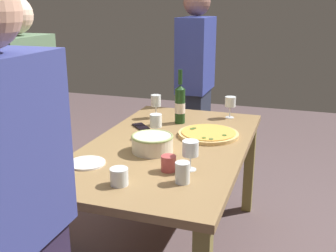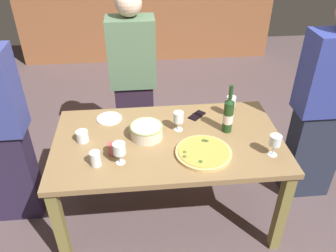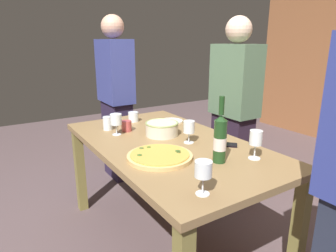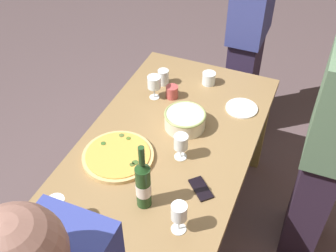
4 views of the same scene
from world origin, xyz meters
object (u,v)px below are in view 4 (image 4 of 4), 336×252
object	(u,v)px
wine_glass_by_bottle	(57,206)
wine_glass_far_right	(181,143)
cup_amber	(172,92)
pizza	(118,156)
serving_bowl	(185,119)
cup_spare	(209,78)
wine_glass_near_pizza	(154,83)
person_host	(249,33)
cell_phone	(201,189)
cup_ceramic	(163,77)
person_guest_left	(329,147)
wine_glass_far_left	(179,213)
dining_table	(168,153)
wine_bottle	(143,184)
side_plate	(242,108)

from	to	relation	value
wine_glass_by_bottle	wine_glass_far_right	size ratio (longest dim) A/B	1.04
cup_amber	pizza	bearing A→B (deg)	-6.31
serving_bowl	cup_amber	size ratio (longest dim) A/B	2.99
wine_glass_far_right	cup_spare	size ratio (longest dim) A/B	1.76
wine_glass_near_pizza	cup_spare	world-z (taller)	wine_glass_near_pizza
person_host	cell_phone	bearing A→B (deg)	12.04
pizza	person_host	bearing A→B (deg)	166.85
cup_ceramic	person_host	bearing A→B (deg)	152.67
person_host	person_guest_left	bearing A→B (deg)	41.43
cup_spare	cell_phone	xyz separation A→B (m)	(0.84, 0.24, -0.03)
serving_bowl	person_host	distance (m)	1.05
wine_glass_far_right	wine_glass_by_bottle	bearing A→B (deg)	-31.08
wine_glass_far_left	wine_glass_far_right	world-z (taller)	wine_glass_far_left
dining_table	wine_glass_far_left	distance (m)	0.61
dining_table	cup_amber	size ratio (longest dim) A/B	20.51
pizza	wine_glass_by_bottle	xyz separation A→B (m)	(0.45, -0.05, 0.10)
cup_amber	cup_spare	xyz separation A→B (m)	(-0.22, 0.16, 0.00)
cup_amber	dining_table	bearing A→B (deg)	18.87
dining_table	wine_glass_far_right	world-z (taller)	wine_glass_far_right
pizza	cell_phone	size ratio (longest dim) A/B	2.59
cup_spare	person_host	world-z (taller)	person_host
serving_bowl	wine_glass_by_bottle	distance (m)	0.86
wine_bottle	cell_phone	distance (m)	0.31
dining_table	cup_ceramic	bearing A→B (deg)	-154.36
dining_table	side_plate	xyz separation A→B (m)	(-0.42, 0.30, 0.10)
dining_table	cup_spare	world-z (taller)	cup_spare
wine_glass_by_bottle	cell_phone	distance (m)	0.67
cup_ceramic	person_guest_left	xyz separation A→B (m)	(0.25, 1.04, 0.00)
wine_glass_near_pizza	side_plate	size ratio (longest dim) A/B	0.80
dining_table	cell_phone	xyz separation A→B (m)	(0.25, 0.28, 0.10)
wine_glass_by_bottle	cup_ceramic	world-z (taller)	wine_glass_by_bottle
serving_bowl	cup_spare	xyz separation A→B (m)	(-0.44, -0.01, -0.01)
cup_amber	cell_phone	distance (m)	0.74
cell_phone	person_guest_left	bearing A→B (deg)	176.70
side_plate	person_host	xyz separation A→B (m)	(-0.77, -0.16, 0.07)
wine_glass_far_left	cup_spare	world-z (taller)	wine_glass_far_left
wine_bottle	side_plate	bearing A→B (deg)	164.36
pizza	serving_bowl	size ratio (longest dim) A/B	1.60
dining_table	cup_amber	world-z (taller)	cup_amber
pizza	cell_phone	xyz separation A→B (m)	(0.04, 0.47, -0.01)
wine_glass_far_left	person_guest_left	bearing A→B (deg)	143.08
pizza	serving_bowl	xyz separation A→B (m)	(-0.36, 0.23, 0.04)
wine_glass_by_bottle	person_guest_left	bearing A→B (deg)	130.34
pizza	wine_glass_far_right	bearing A→B (deg)	113.61
dining_table	person_guest_left	xyz separation A→B (m)	(-0.23, 0.81, 0.14)
wine_glass_far_right	side_plate	size ratio (longest dim) A/B	0.78
wine_glass_near_pizza	side_plate	world-z (taller)	wine_glass_near_pizza
wine_glass_far_right	person_host	bearing A→B (deg)	178.62
wine_glass_far_left	wine_glass_far_right	distance (m)	0.45
wine_glass_near_pizza	wine_glass_by_bottle	distance (m)	0.99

